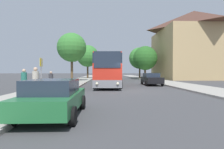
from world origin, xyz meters
TOP-DOWN VIEW (x-y plane):
  - ground_plane at (0.00, 0.00)m, footprint 300.00×300.00m
  - sidewalk_left at (-7.00, 0.00)m, footprint 4.00×120.00m
  - sidewalk_right at (7.00, 0.00)m, footprint 4.00×120.00m
  - building_right_background at (18.20, 23.96)m, footprint 15.68×15.17m
  - bus_front at (-1.81, 5.21)m, footprint 3.18×11.49m
  - bus_middle at (-1.80, 20.56)m, footprint 2.97×11.02m
  - parked_car_left_curb at (-4.16, -8.86)m, footprint 2.09×4.02m
  - parked_car_right_near at (3.62, 6.16)m, footprint 2.17×4.45m
  - bus_stop_sign at (-6.82, -2.81)m, footprint 0.08×0.45m
  - pedestrian_waiting_near at (-6.67, -1.09)m, footprint 0.36×0.36m
  - pedestrian_waiting_far at (-7.59, -3.81)m, footprint 0.36×0.36m
  - pedestrian_walking_back at (-6.27, -5.25)m, footprint 0.36×0.36m
  - tree_left_near at (-6.43, 26.42)m, footprint 5.20×5.20m
  - tree_left_far at (-7.79, 13.85)m, footprint 4.84×4.84m
  - tree_right_near at (6.38, 27.57)m, footprint 5.33×5.33m
  - tree_right_mid at (6.50, 22.26)m, footprint 5.25×5.25m

SIDE VIEW (x-z plane):
  - ground_plane at x=0.00m, z-range 0.00..0.00m
  - sidewalk_left at x=-7.00m, z-range 0.00..0.15m
  - sidewalk_right at x=7.00m, z-range 0.00..0.15m
  - parked_car_left_curb at x=-4.16m, z-range 0.03..1.46m
  - parked_car_right_near at x=3.62m, z-range 0.03..1.56m
  - pedestrian_waiting_near at x=-6.67m, z-range 0.15..1.75m
  - pedestrian_waiting_far at x=-7.59m, z-range 0.16..1.90m
  - pedestrian_walking_back at x=-6.27m, z-range 0.16..2.00m
  - bus_stop_sign at x=-6.82m, z-range 0.46..3.05m
  - bus_middle at x=-1.80m, z-range 0.11..3.42m
  - bus_front at x=-1.81m, z-range 0.12..3.63m
  - tree_right_mid at x=6.50m, z-range 1.08..8.20m
  - tree_right_near at x=6.38m, z-range 1.26..8.84m
  - tree_left_near at x=-6.43m, z-range 1.48..9.36m
  - tree_left_far at x=-7.79m, z-range 1.72..9.73m
  - building_right_background at x=18.20m, z-range 0.00..15.66m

